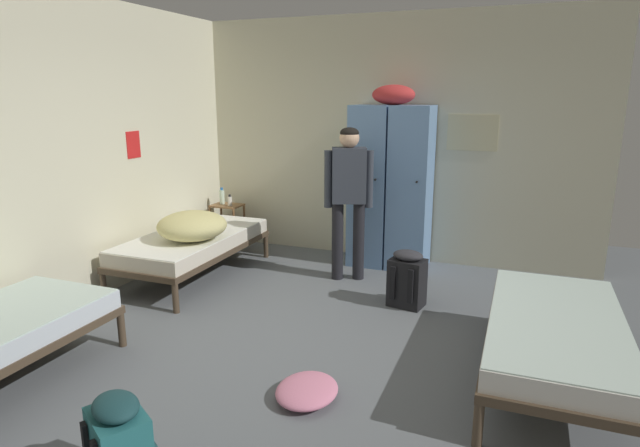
{
  "coord_description": "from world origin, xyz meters",
  "views": [
    {
      "loc": [
        1.5,
        -3.64,
        1.98
      ],
      "look_at": [
        0.0,
        0.26,
        0.95
      ],
      "focal_mm": 29.83,
      "sensor_mm": 36.0,
      "label": 1
    }
  ],
  "objects_px": {
    "bed_left_rear": "(193,243)",
    "bedding_heap": "(192,226)",
    "water_bottle": "(222,197)",
    "bed_right": "(556,332)",
    "backpack_black": "(407,279)",
    "lotion_bottle": "(230,201)",
    "clothes_pile_pink": "(307,390)",
    "locker_bank": "(391,183)",
    "shelf_unit": "(228,221)",
    "person_traveler": "(349,190)"
  },
  "relations": [
    {
      "from": "bedding_heap",
      "to": "water_bottle",
      "type": "distance_m",
      "value": 1.45
    },
    {
      "from": "clothes_pile_pink",
      "to": "backpack_black",
      "type": "bearing_deg",
      "value": 81.33
    },
    {
      "from": "bed_right",
      "to": "water_bottle",
      "type": "height_order",
      "value": "water_bottle"
    },
    {
      "from": "bed_right",
      "to": "clothes_pile_pink",
      "type": "relative_size",
      "value": 3.95
    },
    {
      "from": "water_bottle",
      "to": "lotion_bottle",
      "type": "xyz_separation_m",
      "value": [
        0.15,
        -0.06,
        -0.03
      ]
    },
    {
      "from": "locker_bank",
      "to": "shelf_unit",
      "type": "height_order",
      "value": "locker_bank"
    },
    {
      "from": "bed_right",
      "to": "bed_left_rear",
      "type": "bearing_deg",
      "value": 164.76
    },
    {
      "from": "bed_left_rear",
      "to": "clothes_pile_pink",
      "type": "height_order",
      "value": "bed_left_rear"
    },
    {
      "from": "locker_bank",
      "to": "backpack_black",
      "type": "height_order",
      "value": "locker_bank"
    },
    {
      "from": "person_traveler",
      "to": "lotion_bottle",
      "type": "xyz_separation_m",
      "value": [
        -1.79,
        0.56,
        -0.35
      ]
    },
    {
      "from": "backpack_black",
      "to": "bedding_heap",
      "type": "bearing_deg",
      "value": -174.18
    },
    {
      "from": "locker_bank",
      "to": "water_bottle",
      "type": "distance_m",
      "value": 2.25
    },
    {
      "from": "locker_bank",
      "to": "clothes_pile_pink",
      "type": "xyz_separation_m",
      "value": [
        0.19,
        -3.0,
        -0.91
      ]
    },
    {
      "from": "locker_bank",
      "to": "lotion_bottle",
      "type": "bearing_deg",
      "value": -177.52
    },
    {
      "from": "bed_left_rear",
      "to": "bedding_heap",
      "type": "xyz_separation_m",
      "value": [
        0.14,
        -0.2,
        0.26
      ]
    },
    {
      "from": "bedding_heap",
      "to": "water_bottle",
      "type": "bearing_deg",
      "value": 109.05
    },
    {
      "from": "water_bottle",
      "to": "clothes_pile_pink",
      "type": "bearing_deg",
      "value": -50.79
    },
    {
      "from": "bed_right",
      "to": "lotion_bottle",
      "type": "xyz_separation_m",
      "value": [
        -3.79,
        2.09,
        0.25
      ]
    },
    {
      "from": "locker_bank",
      "to": "bed_right",
      "type": "height_order",
      "value": "locker_bank"
    },
    {
      "from": "person_traveler",
      "to": "lotion_bottle",
      "type": "distance_m",
      "value": 1.91
    },
    {
      "from": "bed_right",
      "to": "clothes_pile_pink",
      "type": "distance_m",
      "value": 1.75
    },
    {
      "from": "bed_left_rear",
      "to": "bedding_heap",
      "type": "height_order",
      "value": "bedding_heap"
    },
    {
      "from": "shelf_unit",
      "to": "person_traveler",
      "type": "height_order",
      "value": "person_traveler"
    },
    {
      "from": "bedding_heap",
      "to": "clothes_pile_pink",
      "type": "height_order",
      "value": "bedding_heap"
    },
    {
      "from": "shelf_unit",
      "to": "clothes_pile_pink",
      "type": "height_order",
      "value": "shelf_unit"
    },
    {
      "from": "bed_left_rear",
      "to": "clothes_pile_pink",
      "type": "relative_size",
      "value": 3.95
    },
    {
      "from": "shelf_unit",
      "to": "bed_left_rear",
      "type": "height_order",
      "value": "shelf_unit"
    },
    {
      "from": "bed_left_rear",
      "to": "backpack_black",
      "type": "bearing_deg",
      "value": 0.69
    },
    {
      "from": "backpack_black",
      "to": "shelf_unit",
      "type": "bearing_deg",
      "value": 156.83
    },
    {
      "from": "backpack_black",
      "to": "lotion_bottle",
      "type": "bearing_deg",
      "value": 157.03
    },
    {
      "from": "bedding_heap",
      "to": "water_bottle",
      "type": "relative_size",
      "value": 3.39
    },
    {
      "from": "water_bottle",
      "to": "bed_left_rear",
      "type": "bearing_deg",
      "value": -74.25
    },
    {
      "from": "bed_right",
      "to": "backpack_black",
      "type": "xyz_separation_m",
      "value": [
        -1.24,
        1.01,
        -0.12
      ]
    },
    {
      "from": "bed_right",
      "to": "shelf_unit",
      "type": "bearing_deg",
      "value": 151.08
    },
    {
      "from": "lotion_bottle",
      "to": "shelf_unit",
      "type": "bearing_deg",
      "value": 150.26
    },
    {
      "from": "locker_bank",
      "to": "bed_right",
      "type": "bearing_deg",
      "value": -51.89
    },
    {
      "from": "clothes_pile_pink",
      "to": "bedding_heap",
      "type": "bearing_deg",
      "value": 140.63
    },
    {
      "from": "shelf_unit",
      "to": "clothes_pile_pink",
      "type": "bearing_deg",
      "value": -51.54
    },
    {
      "from": "person_traveler",
      "to": "clothes_pile_pink",
      "type": "height_order",
      "value": "person_traveler"
    },
    {
      "from": "locker_bank",
      "to": "lotion_bottle",
      "type": "relative_size",
      "value": 14.32
    },
    {
      "from": "locker_bank",
      "to": "backpack_black",
      "type": "distance_m",
      "value": 1.45
    },
    {
      "from": "person_traveler",
      "to": "bed_left_rear",
      "type": "bearing_deg",
      "value": -161.24
    },
    {
      "from": "shelf_unit",
      "to": "clothes_pile_pink",
      "type": "distance_m",
      "value": 3.78
    },
    {
      "from": "locker_bank",
      "to": "bed_left_rear",
      "type": "relative_size",
      "value": 1.09
    },
    {
      "from": "water_bottle",
      "to": "bedding_heap",
      "type": "bearing_deg",
      "value": -70.95
    },
    {
      "from": "locker_bank",
      "to": "person_traveler",
      "type": "height_order",
      "value": "locker_bank"
    },
    {
      "from": "bedding_heap",
      "to": "lotion_bottle",
      "type": "height_order",
      "value": "bedding_heap"
    },
    {
      "from": "clothes_pile_pink",
      "to": "bed_right",
      "type": "bearing_deg",
      "value": 28.16
    },
    {
      "from": "locker_bank",
      "to": "bed_left_rear",
      "type": "xyz_separation_m",
      "value": [
        -1.9,
        -1.2,
        -0.59
      ]
    },
    {
      "from": "bed_right",
      "to": "water_bottle",
      "type": "distance_m",
      "value": 4.5
    }
  ]
}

